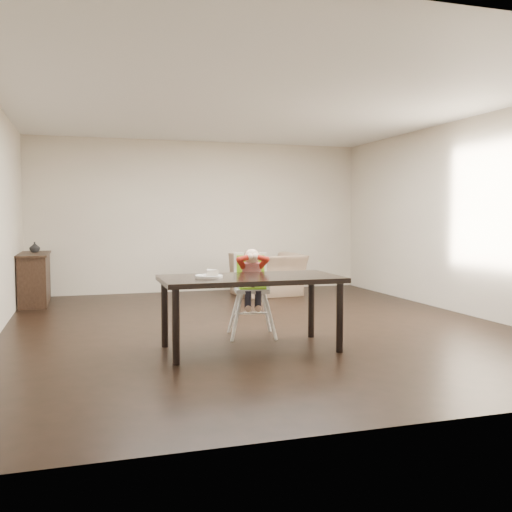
{
  "coord_description": "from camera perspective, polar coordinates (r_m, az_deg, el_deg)",
  "views": [
    {
      "loc": [
        -2.07,
        -6.67,
        1.36
      ],
      "look_at": [
        -0.26,
        -0.76,
        0.93
      ],
      "focal_mm": 40.0,
      "sensor_mm": 36.0,
      "label": 1
    }
  ],
  "objects": [
    {
      "name": "armchair",
      "position": [
        9.76,
        1.2,
        -1.16
      ],
      "size": [
        1.16,
        0.82,
        0.96
      ],
      "primitive_type": "imported",
      "rotation": [
        0.0,
        0.0,
        3.24
      ],
      "color": "#997D61",
      "rests_on": "ground"
    },
    {
      "name": "vase",
      "position": [
        9.59,
        -21.26,
        0.81
      ],
      "size": [
        0.21,
        0.21,
        0.16
      ],
      "primitive_type": "imported",
      "rotation": [
        0.0,
        0.0,
        -0.39
      ],
      "color": "#99999E",
      "rests_on": "sideboard"
    },
    {
      "name": "dining_table",
      "position": [
        5.78,
        -0.56,
        -2.83
      ],
      "size": [
        1.8,
        0.9,
        0.75
      ],
      "color": "black",
      "rests_on": "ground"
    },
    {
      "name": "high_chair",
      "position": [
        6.44,
        -0.46,
        -1.87
      ],
      "size": [
        0.48,
        0.48,
        0.99
      ],
      "rotation": [
        0.0,
        0.0,
        -0.18
      ],
      "color": "white",
      "rests_on": "ground"
    },
    {
      "name": "room_walls",
      "position": [
        7.0,
        0.19,
        8.07
      ],
      "size": [
        6.02,
        7.02,
        2.71
      ],
      "color": "beige",
      "rests_on": "ground"
    },
    {
      "name": "sideboard",
      "position": [
        9.45,
        -21.27,
        -2.11
      ],
      "size": [
        0.44,
        1.26,
        0.79
      ],
      "color": "black",
      "rests_on": "ground"
    },
    {
      "name": "ground",
      "position": [
        7.12,
        0.19,
        -7.0
      ],
      "size": [
        7.0,
        7.0,
        0.0
      ],
      "primitive_type": "plane",
      "color": "black",
      "rests_on": "ground"
    },
    {
      "name": "plate",
      "position": [
        5.65,
        -4.66,
        -1.91
      ],
      "size": [
        0.32,
        0.32,
        0.08
      ],
      "rotation": [
        0.0,
        0.0,
        -0.18
      ],
      "color": "white",
      "rests_on": "dining_table"
    }
  ]
}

